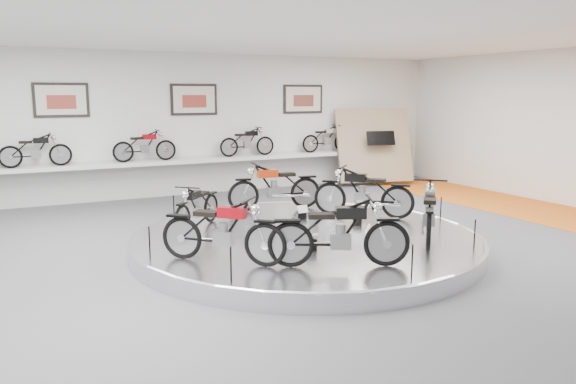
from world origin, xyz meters
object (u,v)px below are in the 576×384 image
bike_a (363,192)px  bike_d (222,230)px  bike_e (339,232)px  shelf (199,160)px  display_platform (306,241)px  bike_b (275,186)px  bike_c (197,206)px  bike_f (429,212)px

bike_a → bike_d: bearing=70.5°
bike_a → bike_e: (-2.30, -2.75, 0.00)m
shelf → bike_e: (-0.54, -8.40, -0.17)m
bike_d → bike_e: size_ratio=0.96×
display_platform → bike_b: (0.40, 2.20, 0.68)m
bike_b → bike_d: 4.03m
bike_a → bike_b: bike_b is taller
display_platform → shelf: shelf is taller
shelf → display_platform: bearing=-90.0°
bike_c → bike_d: size_ratio=0.85×
bike_b → bike_e: size_ratio=1.00×
shelf → bike_a: bike_a is taller
bike_f → bike_a: bearing=38.4°
bike_c → bike_b: bearing=158.7°
shelf → bike_f: 7.99m
display_platform → shelf: size_ratio=0.58×
display_platform → shelf: bearing=90.0°
bike_d → bike_e: bike_e is taller
shelf → bike_d: bearing=-105.2°
bike_d → bike_f: bearing=38.4°
bike_e → bike_f: (2.22, 0.59, -0.01)m
shelf → bike_b: 4.22m
bike_a → bike_f: bike_a is taller
display_platform → bike_c: bearing=142.3°
bike_f → display_platform: bearing=90.7°
bike_c → bike_a: bearing=126.0°
display_platform → bike_a: bearing=23.0°
bike_a → bike_d: size_ratio=1.04×
bike_d → shelf: bearing=119.1°
shelf → bike_c: bearing=-108.2°
shelf → bike_e: size_ratio=6.10×
display_platform → bike_f: 2.29m
bike_f → bike_e: bearing=145.7°
shelf → bike_a: bearing=-72.7°
bike_a → bike_e: bearing=95.3°
shelf → bike_d: bike_d is taller
bike_a → bike_d: 4.17m
display_platform → bike_a: size_ratio=3.56×
bike_a → display_platform: bearing=68.3°
bike_d → bike_e: bearing=10.8°
display_platform → bike_a: bike_a is taller
bike_b → bike_d: size_ratio=1.04×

